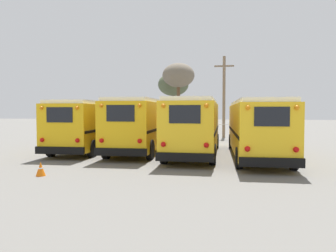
{
  "coord_description": "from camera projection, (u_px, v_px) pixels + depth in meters",
  "views": [
    {
      "loc": [
        3.27,
        -19.22,
        2.44
      ],
      "look_at": [
        0.0,
        -0.22,
        1.58
      ],
      "focal_mm": 35.0,
      "sensor_mm": 36.0,
      "label": 1
    }
  ],
  "objects": [
    {
      "name": "fence_line",
      "position": [
        184.0,
        129.0,
        26.88
      ],
      "size": [
        17.92,
        0.06,
        1.42
      ],
      "color": "#939399",
      "rests_on": "ground"
    },
    {
      "name": "bare_tree_0",
      "position": [
        178.0,
        76.0,
        38.34
      ],
      "size": [
        3.77,
        3.77,
        8.08
      ],
      "color": "brown",
      "rests_on": "ground"
    },
    {
      "name": "ground_plane",
      "position": [
        169.0,
        152.0,
        19.59
      ],
      "size": [
        160.0,
        160.0,
        0.0
      ],
      "primitive_type": "plane",
      "color": "#66635E"
    },
    {
      "name": "traffic_cone",
      "position": [
        41.0,
        169.0,
        12.35
      ],
      "size": [
        0.36,
        0.36,
        0.53
      ],
      "color": "orange",
      "rests_on": "ground"
    },
    {
      "name": "school_bus_3",
      "position": [
        256.0,
        126.0,
        17.52
      ],
      "size": [
        2.69,
        10.63,
        3.0
      ],
      "color": "yellow",
      "rests_on": "ground"
    },
    {
      "name": "school_bus_0",
      "position": [
        97.0,
        123.0,
        21.39
      ],
      "size": [
        2.9,
        10.85,
        3.03
      ],
      "color": "yellow",
      "rests_on": "ground"
    },
    {
      "name": "school_bus_1",
      "position": [
        142.0,
        123.0,
        19.86
      ],
      "size": [
        2.8,
        9.49,
        3.13
      ],
      "color": "yellow",
      "rests_on": "ground"
    },
    {
      "name": "utility_pole",
      "position": [
        224.0,
        95.0,
        30.29
      ],
      "size": [
        1.8,
        0.27,
        7.52
      ],
      "color": "#75604C",
      "rests_on": "ground"
    },
    {
      "name": "school_bus_2",
      "position": [
        195.0,
        125.0,
        18.32
      ],
      "size": [
        2.54,
        9.55,
        3.09
      ],
      "color": "yellow",
      "rests_on": "ground"
    },
    {
      "name": "bare_tree_1",
      "position": [
        173.0,
        85.0,
        41.5
      ],
      "size": [
        3.88,
        3.88,
        7.31
      ],
      "color": "#473323",
      "rests_on": "ground"
    }
  ]
}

